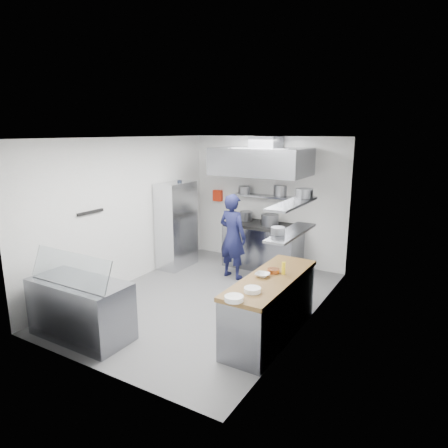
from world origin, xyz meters
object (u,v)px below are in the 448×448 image
Objects in this scene: chef at (233,236)px; wire_rack at (177,225)px; gas_range at (263,247)px; display_case at (81,309)px.

wire_rack is (-1.38, -0.02, 0.07)m from chef.
wire_rack is (-1.63, -0.91, 0.48)m from gas_range.
gas_range is at bearing 76.91° from display_case.
gas_range is at bearing 29.28° from wire_rack.
wire_rack is at bearing -150.72° from gas_range.
display_case is (-0.95, -4.10, -0.03)m from gas_range.
chef reaches higher than gas_range.
chef is 1.14× the size of display_case.
gas_range is 1.02m from chef.
display_case is (-0.70, -3.20, -0.43)m from chef.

